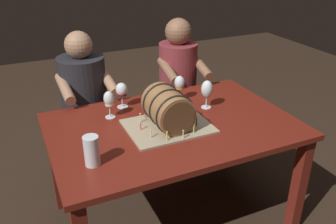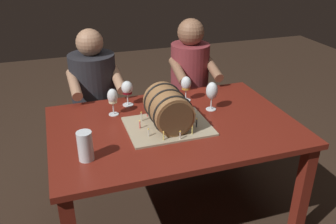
{
  "view_description": "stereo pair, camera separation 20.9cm",
  "coord_description": "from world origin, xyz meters",
  "px_view_note": "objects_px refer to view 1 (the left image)",
  "views": [
    {
      "loc": [
        -0.83,
        -1.74,
        1.75
      ],
      "look_at": [
        -0.04,
        -0.03,
        0.83
      ],
      "focal_mm": 38.44,
      "sensor_mm": 36.0,
      "label": 1
    },
    {
      "loc": [
        -0.63,
        -1.81,
        1.75
      ],
      "look_at": [
        -0.04,
        -0.03,
        0.83
      ],
      "focal_mm": 38.44,
      "sensor_mm": 36.0,
      "label": 2
    }
  ],
  "objects_px": {
    "wine_glass_empty": "(207,90)",
    "wine_glass_white": "(109,100)",
    "wine_glass_amber": "(180,84)",
    "person_seated_left": "(86,115)",
    "beer_pint": "(92,152)",
    "person_seated_right": "(178,98)",
    "barrel_cake": "(168,110)",
    "dining_table": "(173,137)",
    "wine_glass_red": "(122,91)"
  },
  "relations": [
    {
      "from": "wine_glass_amber",
      "to": "person_seated_left",
      "type": "bearing_deg",
      "value": 144.48
    },
    {
      "from": "person_seated_left",
      "to": "wine_glass_red",
      "type": "bearing_deg",
      "value": -63.64
    },
    {
      "from": "wine_glass_red",
      "to": "dining_table",
      "type": "bearing_deg",
      "value": -59.95
    },
    {
      "from": "dining_table",
      "to": "wine_glass_empty",
      "type": "xyz_separation_m",
      "value": [
        0.3,
        0.11,
        0.22
      ]
    },
    {
      "from": "dining_table",
      "to": "wine_glass_amber",
      "type": "relative_size",
      "value": 8.4
    },
    {
      "from": "wine_glass_amber",
      "to": "beer_pint",
      "type": "height_order",
      "value": "wine_glass_amber"
    },
    {
      "from": "person_seated_right",
      "to": "wine_glass_empty",
      "type": "bearing_deg",
      "value": -97.92
    },
    {
      "from": "wine_glass_red",
      "to": "wine_glass_empty",
      "type": "height_order",
      "value": "wine_glass_empty"
    },
    {
      "from": "barrel_cake",
      "to": "wine_glass_red",
      "type": "xyz_separation_m",
      "value": [
        -0.16,
        0.38,
        0.01
      ]
    },
    {
      "from": "wine_glass_white",
      "to": "dining_table",
      "type": "bearing_deg",
      "value": -36.74
    },
    {
      "from": "wine_glass_white",
      "to": "person_seated_left",
      "type": "relative_size",
      "value": 0.15
    },
    {
      "from": "wine_glass_empty",
      "to": "wine_glass_red",
      "type": "bearing_deg",
      "value": 154.75
    },
    {
      "from": "beer_pint",
      "to": "person_seated_left",
      "type": "xyz_separation_m",
      "value": [
        0.16,
        0.94,
        -0.25
      ]
    },
    {
      "from": "barrel_cake",
      "to": "wine_glass_white",
      "type": "xyz_separation_m",
      "value": [
        -0.28,
        0.27,
        0.01
      ]
    },
    {
      "from": "wine_glass_red",
      "to": "person_seated_left",
      "type": "height_order",
      "value": "person_seated_left"
    },
    {
      "from": "dining_table",
      "to": "wine_glass_empty",
      "type": "height_order",
      "value": "wine_glass_empty"
    },
    {
      "from": "person_seated_left",
      "to": "wine_glass_empty",
      "type": "bearing_deg",
      "value": -41.24
    },
    {
      "from": "barrel_cake",
      "to": "beer_pint",
      "type": "height_order",
      "value": "barrel_cake"
    },
    {
      "from": "wine_glass_amber",
      "to": "wine_glass_white",
      "type": "height_order",
      "value": "same"
    },
    {
      "from": "beer_pint",
      "to": "person_seated_left",
      "type": "height_order",
      "value": "person_seated_left"
    },
    {
      "from": "wine_glass_amber",
      "to": "wine_glass_white",
      "type": "xyz_separation_m",
      "value": [
        -0.51,
        -0.06,
        0.0
      ]
    },
    {
      "from": "barrel_cake",
      "to": "person_seated_right",
      "type": "bearing_deg",
      "value": 60.04
    },
    {
      "from": "dining_table",
      "to": "wine_glass_empty",
      "type": "distance_m",
      "value": 0.39
    },
    {
      "from": "beer_pint",
      "to": "person_seated_left",
      "type": "relative_size",
      "value": 0.13
    },
    {
      "from": "dining_table",
      "to": "person_seated_right",
      "type": "distance_m",
      "value": 0.81
    },
    {
      "from": "barrel_cake",
      "to": "wine_glass_white",
      "type": "distance_m",
      "value": 0.38
    },
    {
      "from": "person_seated_right",
      "to": "wine_glass_red",
      "type": "bearing_deg",
      "value": -148.43
    },
    {
      "from": "beer_pint",
      "to": "wine_glass_amber",
      "type": "bearing_deg",
      "value": 35.53
    },
    {
      "from": "dining_table",
      "to": "person_seated_left",
      "type": "distance_m",
      "value": 0.81
    },
    {
      "from": "person_seated_left",
      "to": "wine_glass_white",
      "type": "bearing_deg",
      "value": -82.63
    },
    {
      "from": "wine_glass_red",
      "to": "wine_glass_empty",
      "type": "relative_size",
      "value": 0.9
    },
    {
      "from": "person_seated_right",
      "to": "dining_table",
      "type": "bearing_deg",
      "value": -118.22
    },
    {
      "from": "wine_glass_white",
      "to": "person_seated_left",
      "type": "xyz_separation_m",
      "value": [
        -0.06,
        0.47,
        -0.3
      ]
    },
    {
      "from": "wine_glass_white",
      "to": "person_seated_left",
      "type": "bearing_deg",
      "value": 97.37
    },
    {
      "from": "dining_table",
      "to": "person_seated_left",
      "type": "bearing_deg",
      "value": 118.22
    },
    {
      "from": "barrel_cake",
      "to": "wine_glass_amber",
      "type": "bearing_deg",
      "value": 54.29
    },
    {
      "from": "barrel_cake",
      "to": "wine_glass_white",
      "type": "relative_size",
      "value": 2.78
    },
    {
      "from": "wine_glass_red",
      "to": "wine_glass_empty",
      "type": "xyz_separation_m",
      "value": [
        0.5,
        -0.24,
        0.01
      ]
    },
    {
      "from": "dining_table",
      "to": "wine_glass_red",
      "type": "relative_size",
      "value": 8.57
    },
    {
      "from": "wine_glass_empty",
      "to": "person_seated_left",
      "type": "relative_size",
      "value": 0.16
    },
    {
      "from": "wine_glass_empty",
      "to": "wine_glass_white",
      "type": "bearing_deg",
      "value": 168.64
    },
    {
      "from": "wine_glass_empty",
      "to": "wine_glass_white",
      "type": "distance_m",
      "value": 0.63
    },
    {
      "from": "wine_glass_white",
      "to": "person_seated_right",
      "type": "xyz_separation_m",
      "value": [
        0.7,
        0.47,
        -0.31
      ]
    },
    {
      "from": "dining_table",
      "to": "wine_glass_amber",
      "type": "height_order",
      "value": "wine_glass_amber"
    },
    {
      "from": "wine_glass_red",
      "to": "wine_glass_amber",
      "type": "distance_m",
      "value": 0.4
    },
    {
      "from": "barrel_cake",
      "to": "beer_pint",
      "type": "relative_size",
      "value": 3.11
    },
    {
      "from": "barrel_cake",
      "to": "beer_pint",
      "type": "distance_m",
      "value": 0.54
    },
    {
      "from": "beer_pint",
      "to": "person_seated_left",
      "type": "distance_m",
      "value": 0.98
    },
    {
      "from": "dining_table",
      "to": "barrel_cake",
      "type": "distance_m",
      "value": 0.21
    },
    {
      "from": "wine_glass_amber",
      "to": "person_seated_left",
      "type": "distance_m",
      "value": 0.77
    }
  ]
}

